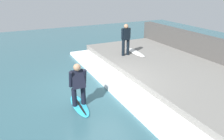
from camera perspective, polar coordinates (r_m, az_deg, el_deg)
ground_plane at (r=8.74m, az=-3.15°, el=-4.84°), size 28.00×28.00×0.00m
concrete_ledge at (r=10.43m, az=14.97°, el=0.05°), size 4.40×10.45×0.39m
back_wall at (r=11.97m, az=24.22°, el=4.31°), size 0.50×10.97×1.46m
wave_foam_crest at (r=9.00m, az=1.33°, el=-3.45°), size 1.13×9.93×0.16m
surfboard_riding at (r=7.60m, az=-8.52°, el=-9.09°), size 0.48×1.62×0.07m
surfer_riding at (r=7.22m, az=-8.88°, el=-3.31°), size 0.58×0.50×1.47m
surfer_waiting_near at (r=11.34m, az=3.63°, el=8.35°), size 0.55×0.26×1.64m
surfboard_waiting_near at (r=12.08m, az=5.97°, el=4.72°), size 0.61×2.09×0.06m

